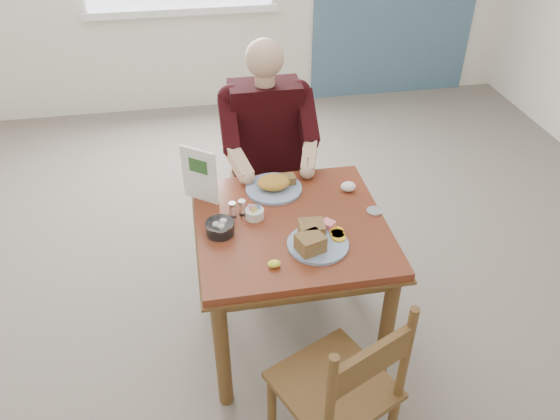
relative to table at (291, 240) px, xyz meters
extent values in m
plane|color=#71645C|center=(0.00, 0.00, -0.64)|extent=(6.00, 6.00, 0.00)
ellipsoid|color=#F7FF35|center=(-0.13, -0.30, 0.13)|extent=(0.07, 0.06, 0.03)
ellipsoid|color=white|center=(0.34, 0.22, 0.14)|extent=(0.08, 0.07, 0.05)
cylinder|color=silver|center=(0.42, 0.01, 0.12)|extent=(0.10, 0.10, 0.01)
cube|color=white|center=(-0.40, 2.96, 0.28)|extent=(1.72, 0.04, 0.06)
cube|color=maroon|center=(0.00, 0.00, 0.09)|extent=(0.90, 0.90, 0.04)
cube|color=brown|center=(0.00, 0.00, 0.06)|extent=(0.92, 0.92, 0.01)
cylinder|color=brown|center=(-0.39, -0.39, -0.28)|extent=(0.07, 0.07, 0.71)
cylinder|color=brown|center=(0.39, -0.39, -0.28)|extent=(0.07, 0.07, 0.71)
cylinder|color=brown|center=(-0.39, 0.39, -0.28)|extent=(0.07, 0.07, 0.71)
cylinder|color=brown|center=(0.39, 0.39, -0.28)|extent=(0.07, 0.07, 0.71)
cube|color=brown|center=(0.00, -0.39, 0.02)|extent=(0.80, 0.03, 0.08)
cube|color=brown|center=(0.00, 0.39, 0.02)|extent=(0.80, 0.03, 0.08)
cube|color=brown|center=(-0.39, 0.00, 0.02)|extent=(0.03, 0.80, 0.08)
cube|color=brown|center=(0.39, 0.00, 0.02)|extent=(0.03, 0.80, 0.08)
cylinder|color=brown|center=(-0.18, 0.57, -0.41)|extent=(0.04, 0.04, 0.45)
cylinder|color=brown|center=(0.18, 0.57, -0.41)|extent=(0.04, 0.04, 0.45)
cylinder|color=brown|center=(-0.18, 0.93, -0.41)|extent=(0.04, 0.04, 0.45)
cylinder|color=brown|center=(0.18, 0.93, -0.41)|extent=(0.04, 0.04, 0.45)
cube|color=brown|center=(0.00, 0.75, -0.17)|extent=(0.42, 0.42, 0.03)
cylinder|color=brown|center=(-0.18, 0.93, 0.06)|extent=(0.04, 0.04, 0.50)
cylinder|color=brown|center=(0.18, 0.93, 0.06)|extent=(0.04, 0.04, 0.50)
cube|color=brown|center=(0.00, 0.93, 0.16)|extent=(0.38, 0.03, 0.14)
cylinder|color=brown|center=(-0.20, -0.64, -0.41)|extent=(0.05, 0.05, 0.45)
cylinder|color=brown|center=(0.12, -0.49, -0.41)|extent=(0.05, 0.05, 0.45)
cube|color=brown|center=(0.03, -0.73, -0.17)|extent=(0.56, 0.56, 0.03)
cylinder|color=brown|center=(-0.05, -0.97, 0.06)|extent=(0.05, 0.05, 0.50)
cylinder|color=brown|center=(0.27, -0.82, 0.06)|extent=(0.05, 0.05, 0.50)
cube|color=brown|center=(0.11, -0.89, 0.16)|extent=(0.36, 0.19, 0.14)
cube|color=gray|center=(-0.10, 0.63, -0.10)|extent=(0.13, 0.38, 0.12)
cube|color=gray|center=(0.10, 0.63, -0.10)|extent=(0.13, 0.38, 0.12)
cube|color=gray|center=(-0.10, 0.45, -0.40)|extent=(0.10, 0.10, 0.48)
cube|color=gray|center=(0.10, 0.45, -0.40)|extent=(0.10, 0.10, 0.48)
cube|color=black|center=(0.00, 0.78, 0.20)|extent=(0.40, 0.22, 0.58)
sphere|color=black|center=(-0.19, 0.78, 0.42)|extent=(0.15, 0.15, 0.15)
sphere|color=black|center=(0.19, 0.78, 0.42)|extent=(0.15, 0.15, 0.15)
cylinder|color=tan|center=(0.00, 0.76, 0.51)|extent=(0.11, 0.11, 0.08)
sphere|color=tan|center=(0.00, 0.76, 0.64)|extent=(0.21, 0.21, 0.21)
cube|color=black|center=(-0.22, 0.67, 0.32)|extent=(0.09, 0.29, 0.27)
cube|color=black|center=(0.22, 0.67, 0.32)|extent=(0.09, 0.29, 0.27)
sphere|color=black|center=(-0.22, 0.55, 0.22)|extent=(0.09, 0.09, 0.09)
sphere|color=black|center=(0.22, 0.55, 0.22)|extent=(0.09, 0.09, 0.09)
cube|color=tan|center=(-0.19, 0.46, 0.19)|extent=(0.14, 0.23, 0.14)
cube|color=tan|center=(0.19, 0.46, 0.19)|extent=(0.14, 0.23, 0.14)
sphere|color=tan|center=(-0.16, 0.37, 0.15)|extent=(0.08, 0.08, 0.08)
sphere|color=tan|center=(0.16, 0.37, 0.15)|extent=(0.08, 0.08, 0.08)
cylinder|color=silver|center=(0.16, 0.37, 0.20)|extent=(0.01, 0.05, 0.12)
cylinder|color=white|center=(0.09, -0.19, 0.12)|extent=(0.33, 0.33, 0.02)
cube|color=#A37E48|center=(0.04, -0.23, 0.17)|extent=(0.14, 0.13, 0.08)
cube|color=#A37E48|center=(0.07, -0.14, 0.17)|extent=(0.12, 0.10, 0.08)
cylinder|color=gold|center=(0.19, -0.17, 0.13)|extent=(0.07, 0.07, 0.01)
cylinder|color=gold|center=(0.19, -0.15, 0.13)|extent=(0.08, 0.08, 0.01)
cylinder|color=gold|center=(0.19, -0.13, 0.13)|extent=(0.09, 0.09, 0.01)
cube|color=pink|center=(0.16, -0.08, 0.14)|extent=(0.08, 0.08, 0.03)
cylinder|color=white|center=(-0.03, 0.29, 0.12)|extent=(0.32, 0.32, 0.02)
ellipsoid|color=gold|center=(-0.03, 0.29, 0.16)|extent=(0.18, 0.16, 0.06)
cube|color=#A37E48|center=(0.03, 0.32, 0.15)|extent=(0.11, 0.08, 0.04)
cylinder|color=white|center=(-0.17, 0.07, 0.14)|extent=(0.10, 0.10, 0.05)
cube|color=pink|center=(-0.18, 0.07, 0.17)|extent=(0.03, 0.01, 0.02)
cube|color=#6699D8|center=(-0.15, 0.08, 0.17)|extent=(0.03, 0.02, 0.02)
cube|color=#EAD159|center=(-0.17, 0.05, 0.17)|extent=(0.03, 0.02, 0.02)
cube|color=white|center=(-0.18, 0.08, 0.17)|extent=(0.03, 0.02, 0.02)
cylinder|color=white|center=(-0.27, 0.09, 0.14)|extent=(0.04, 0.04, 0.07)
cylinder|color=silver|center=(-0.27, 0.09, 0.19)|extent=(0.04, 0.04, 0.01)
cylinder|color=white|center=(-0.22, 0.11, 0.14)|extent=(0.04, 0.04, 0.07)
cylinder|color=silver|center=(-0.22, 0.11, 0.19)|extent=(0.04, 0.04, 0.01)
cylinder|color=white|center=(-0.34, -0.02, 0.14)|extent=(0.15, 0.15, 0.06)
cylinder|color=white|center=(-0.36, -0.03, 0.16)|extent=(0.04, 0.04, 0.02)
cylinder|color=white|center=(-0.32, -0.01, 0.16)|extent=(0.04, 0.04, 0.02)
cylinder|color=white|center=(-0.34, -0.04, 0.16)|extent=(0.04, 0.04, 0.02)
cube|color=white|center=(-0.41, 0.27, 0.26)|extent=(0.17, 0.13, 0.29)
cube|color=#2D5926|center=(-0.41, 0.26, 0.31)|extent=(0.08, 0.06, 0.07)
camera|label=1|loc=(-0.42, -2.03, 1.69)|focal=35.00mm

